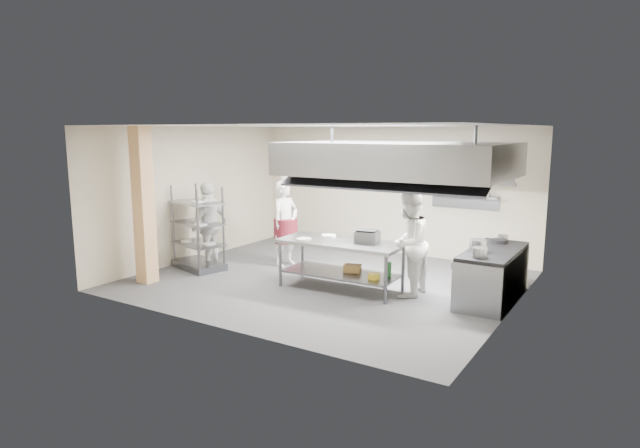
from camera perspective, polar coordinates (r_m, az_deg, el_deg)
The scene contains 23 objects.
floor at distance 10.56m, azimuth 0.58°, elevation -6.07°, with size 7.00×7.00×0.00m, color #38383B.
ceiling at distance 10.15m, azimuth 0.61°, elevation 10.44°, with size 7.00×7.00×0.00m, color silver.
wall_back at distance 12.88m, azimuth 7.56°, elevation 3.57°, with size 7.00×7.00×0.00m, color #BAAD94.
wall_left at distance 12.42m, azimuth -13.37°, elevation 3.15°, with size 6.00×6.00×0.00m, color #BAAD94.
wall_right at distance 8.96m, azimuth 20.08°, elevation 0.27°, with size 6.00×6.00×0.00m, color #BAAD94.
column at distance 10.71m, azimuth -18.30°, elevation 1.86°, with size 0.30×0.30×3.00m, color tan.
exhaust_hood at distance 9.92m, azimuth 8.30°, elevation 6.88°, with size 4.00×2.50×0.60m, color gray.
hood_strip_a at distance 10.33m, azimuth 3.66°, elevation 5.31°, with size 1.60×0.12×0.04m, color white.
hood_strip_b at distance 9.61m, azimuth 13.18°, elevation 4.72°, with size 1.60×0.12×0.04m, color white.
wall_shelf at distance 12.11m, azimuth 15.03°, elevation 2.91°, with size 1.50×0.28×0.04m, color gray.
island at distance 9.92m, azimuth 2.20°, elevation -4.41°, with size 2.31×0.96×0.91m, color gray, non-canonical shape.
island_worktop at distance 9.82m, azimuth 2.21°, elevation -2.01°, with size 2.31×0.96×0.06m, color gray.
island_undershelf at distance 9.96m, azimuth 2.19°, elevation -5.27°, with size 2.12×0.87×0.04m, color slate.
pass_rack at distance 11.59m, azimuth -12.91°, elevation -0.39°, with size 1.18×0.69×1.77m, color slate, non-canonical shape.
cooking_range at distance 9.75m, azimuth 17.90°, elevation -5.36°, with size 0.80×2.00×0.84m, color slate.
range_top at distance 9.65m, azimuth 18.04°, elevation -2.77°, with size 0.78×1.96×0.06m, color black.
chef_head at distance 11.58m, azimuth -3.70°, elevation 0.05°, with size 0.67×0.44×1.85m, color white.
chef_line at distance 9.54m, azimuth 9.38°, elevation -2.07°, with size 0.92×0.72×1.90m, color white.
chef_plating at distance 11.73m, azimuth -11.72°, elevation -0.04°, with size 1.08×0.45×1.84m, color white.
griddle at distance 9.74m, azimuth 5.06°, elevation -1.35°, with size 0.41×0.32×0.20m, color slate.
wicker_basket at distance 9.98m, azimuth 3.48°, elevation -4.73°, with size 0.31×0.21×0.14m, color olive.
stockpot at distance 9.38m, azimuth 16.51°, elevation -2.22°, with size 0.29×0.29×0.20m, color slate.
plate_stack at distance 11.65m, azimuth -12.85°, elevation -1.92°, with size 0.28×0.28×0.05m, color white.
Camera 1 is at (5.27, -8.67, 2.92)m, focal length 30.00 mm.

